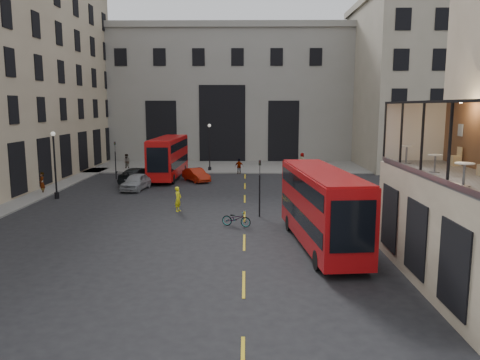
{
  "coord_description": "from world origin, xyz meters",
  "views": [
    {
      "loc": [
        -1.93,
        -18.43,
        7.28
      ],
      "look_at": [
        -2.26,
        8.66,
        3.0
      ],
      "focal_mm": 35.0,
      "sensor_mm": 36.0,
      "label": 1
    }
  ],
  "objects_px": {
    "cyclist": "(178,199)",
    "cafe_table_mid": "(435,160)",
    "car_b": "(196,175)",
    "cafe_table_far": "(407,152)",
    "traffic_light_far": "(115,155)",
    "cafe_table_near": "(464,171)",
    "car_c": "(139,176)",
    "bicycle": "(236,219)",
    "pedestrian_c": "(239,166)",
    "car_a": "(136,182)",
    "cafe_chair_d": "(455,160)",
    "bus_far": "(168,155)",
    "pedestrian_d": "(302,160)",
    "street_lamp_b": "(210,150)",
    "street_lamp_a": "(55,169)",
    "pedestrian_b": "(159,161)",
    "traffic_light_near": "(260,181)",
    "pedestrian_a": "(127,162)",
    "bus_near": "(321,204)",
    "pedestrian_e": "(42,183)"
  },
  "relations": [
    {
      "from": "cafe_chair_d",
      "to": "pedestrian_c",
      "type": "bearing_deg",
      "value": 109.52
    },
    {
      "from": "cafe_table_mid",
      "to": "cafe_table_far",
      "type": "xyz_separation_m",
      "value": [
        -0.12,
        3.11,
        0.07
      ]
    },
    {
      "from": "cyclist",
      "to": "cafe_chair_d",
      "type": "distance_m",
      "value": 18.25
    },
    {
      "from": "bicycle",
      "to": "cafe_table_mid",
      "type": "relative_size",
      "value": 2.52
    },
    {
      "from": "street_lamp_b",
      "to": "cafe_table_far",
      "type": "bearing_deg",
      "value": -68.78
    },
    {
      "from": "cyclist",
      "to": "pedestrian_b",
      "type": "relative_size",
      "value": 0.92
    },
    {
      "from": "car_a",
      "to": "pedestrian_b",
      "type": "xyz_separation_m",
      "value": [
        -0.57,
        13.99,
        0.23
      ]
    },
    {
      "from": "car_b",
      "to": "cafe_table_far",
      "type": "relative_size",
      "value": 4.7
    },
    {
      "from": "cyclist",
      "to": "cafe_chair_d",
      "type": "bearing_deg",
      "value": -109.62
    },
    {
      "from": "pedestrian_b",
      "to": "car_a",
      "type": "bearing_deg",
      "value": -116.09
    },
    {
      "from": "street_lamp_a",
      "to": "pedestrian_d",
      "type": "distance_m",
      "value": 29.64
    },
    {
      "from": "street_lamp_a",
      "to": "pedestrian_c",
      "type": "bearing_deg",
      "value": 44.17
    },
    {
      "from": "bicycle",
      "to": "cafe_table_far",
      "type": "distance_m",
      "value": 11.0
    },
    {
      "from": "bicycle",
      "to": "pedestrian_c",
      "type": "relative_size",
      "value": 1.13
    },
    {
      "from": "traffic_light_far",
      "to": "car_b",
      "type": "height_order",
      "value": "traffic_light_far"
    },
    {
      "from": "cyclist",
      "to": "cafe_table_mid",
      "type": "height_order",
      "value": "cafe_table_mid"
    },
    {
      "from": "cafe_table_near",
      "to": "street_lamp_b",
      "type": "bearing_deg",
      "value": 107.39
    },
    {
      "from": "pedestrian_d",
      "to": "cafe_table_far",
      "type": "height_order",
      "value": "cafe_table_far"
    },
    {
      "from": "bicycle",
      "to": "pedestrian_b",
      "type": "distance_m",
      "value": 28.25
    },
    {
      "from": "car_b",
      "to": "traffic_light_far",
      "type": "bearing_deg",
      "value": 139.98
    },
    {
      "from": "cafe_table_near",
      "to": "cafe_table_mid",
      "type": "height_order",
      "value": "cafe_table_near"
    },
    {
      "from": "pedestrian_b",
      "to": "cafe_table_near",
      "type": "relative_size",
      "value": 2.39
    },
    {
      "from": "bus_near",
      "to": "pedestrian_e",
      "type": "relative_size",
      "value": 5.63
    },
    {
      "from": "street_lamp_b",
      "to": "cafe_table_mid",
      "type": "distance_m",
      "value": 35.44
    },
    {
      "from": "traffic_light_far",
      "to": "cafe_chair_d",
      "type": "xyz_separation_m",
      "value": [
        22.66,
        -25.09,
        2.43
      ]
    },
    {
      "from": "traffic_light_near",
      "to": "pedestrian_a",
      "type": "height_order",
      "value": "traffic_light_near"
    },
    {
      "from": "pedestrian_c",
      "to": "pedestrian_d",
      "type": "bearing_deg",
      "value": -148.21
    },
    {
      "from": "car_a",
      "to": "cafe_table_near",
      "type": "distance_m",
      "value": 30.31
    },
    {
      "from": "car_c",
      "to": "bicycle",
      "type": "distance_m",
      "value": 18.62
    },
    {
      "from": "traffic_light_near",
      "to": "pedestrian_b",
      "type": "xyz_separation_m",
      "value": [
        -11.15,
        23.98,
        -1.47
      ]
    },
    {
      "from": "bus_far",
      "to": "car_c",
      "type": "xyz_separation_m",
      "value": [
        -2.32,
        -3.33,
        -1.58
      ]
    },
    {
      "from": "pedestrian_c",
      "to": "car_a",
      "type": "bearing_deg",
      "value": 41.57
    },
    {
      "from": "pedestrian_b",
      "to": "cafe_chair_d",
      "type": "relative_size",
      "value": 2.25
    },
    {
      "from": "pedestrian_d",
      "to": "cafe_table_far",
      "type": "relative_size",
      "value": 2.05
    },
    {
      "from": "pedestrian_a",
      "to": "cafe_table_far",
      "type": "height_order",
      "value": "cafe_table_far"
    },
    {
      "from": "street_lamp_b",
      "to": "street_lamp_a",
      "type": "bearing_deg",
      "value": -124.51
    },
    {
      "from": "bicycle",
      "to": "pedestrian_d",
      "type": "relative_size",
      "value": 1.08
    },
    {
      "from": "traffic_light_far",
      "to": "cafe_table_near",
      "type": "relative_size",
      "value": 4.77
    },
    {
      "from": "cafe_table_mid",
      "to": "cafe_table_near",
      "type": "bearing_deg",
      "value": -96.1
    },
    {
      "from": "pedestrian_b",
      "to": "traffic_light_far",
      "type": "bearing_deg",
      "value": -138.06
    },
    {
      "from": "cafe_table_far",
      "to": "cafe_chair_d",
      "type": "distance_m",
      "value": 2.15
    },
    {
      "from": "street_lamp_b",
      "to": "cyclist",
      "type": "xyz_separation_m",
      "value": [
        -0.65,
        -20.47,
        -1.52
      ]
    },
    {
      "from": "car_c",
      "to": "pedestrian_b",
      "type": "bearing_deg",
      "value": -73.28
    },
    {
      "from": "traffic_light_far",
      "to": "bus_near",
      "type": "relative_size",
      "value": 0.37
    },
    {
      "from": "bus_near",
      "to": "pedestrian_e",
      "type": "height_order",
      "value": "bus_near"
    },
    {
      "from": "pedestrian_b",
      "to": "pedestrian_d",
      "type": "bearing_deg",
      "value": -21.97
    },
    {
      "from": "car_a",
      "to": "pedestrian_e",
      "type": "bearing_deg",
      "value": -156.6
    },
    {
      "from": "street_lamp_b",
      "to": "bus_near",
      "type": "relative_size",
      "value": 0.52
    },
    {
      "from": "street_lamp_b",
      "to": "bus_far",
      "type": "distance_m",
      "value": 6.49
    },
    {
      "from": "pedestrian_b",
      "to": "bicycle",
      "type": "bearing_deg",
      "value": -98.42
    }
  ]
}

